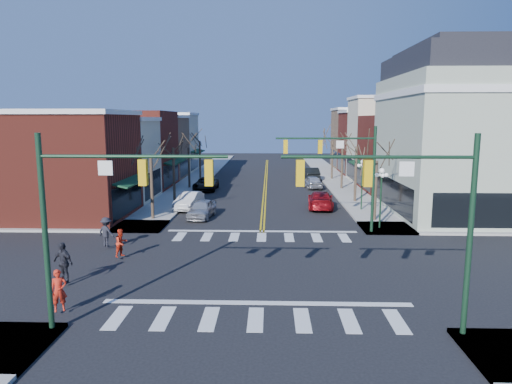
# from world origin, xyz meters

# --- Properties ---
(ground) EXTENTS (160.00, 160.00, 0.00)m
(ground) POSITION_xyz_m (0.00, 0.00, 0.00)
(ground) COLOR black
(ground) RESTS_ON ground
(sidewalk_left) EXTENTS (3.50, 70.00, 0.15)m
(sidewalk_left) POSITION_xyz_m (-8.75, 20.00, 0.07)
(sidewalk_left) COLOR #9E9B93
(sidewalk_left) RESTS_ON ground
(sidewalk_right) EXTENTS (3.50, 70.00, 0.15)m
(sidewalk_right) POSITION_xyz_m (8.75, 20.00, 0.07)
(sidewalk_right) COLOR #9E9B93
(sidewalk_right) RESTS_ON ground
(bldg_left_brick_a) EXTENTS (10.00, 8.50, 8.00)m
(bldg_left_brick_a) POSITION_xyz_m (-15.50, 11.75, 4.00)
(bldg_left_brick_a) COLOR maroon
(bldg_left_brick_a) RESTS_ON ground
(bldg_left_stucco_a) EXTENTS (10.00, 7.00, 7.50)m
(bldg_left_stucco_a) POSITION_xyz_m (-15.50, 19.50, 3.75)
(bldg_left_stucco_a) COLOR beige
(bldg_left_stucco_a) RESTS_ON ground
(bldg_left_brick_b) EXTENTS (10.00, 9.00, 8.50)m
(bldg_left_brick_b) POSITION_xyz_m (-15.50, 27.50, 4.25)
(bldg_left_brick_b) COLOR maroon
(bldg_left_brick_b) RESTS_ON ground
(bldg_left_tan) EXTENTS (10.00, 7.50, 7.80)m
(bldg_left_tan) POSITION_xyz_m (-15.50, 35.75, 3.90)
(bldg_left_tan) COLOR #997554
(bldg_left_tan) RESTS_ON ground
(bldg_left_stucco_b) EXTENTS (10.00, 8.00, 8.20)m
(bldg_left_stucco_b) POSITION_xyz_m (-15.50, 43.50, 4.10)
(bldg_left_stucco_b) COLOR beige
(bldg_left_stucco_b) RESTS_ON ground
(bldg_right_brick_a) EXTENTS (10.00, 8.50, 8.00)m
(bldg_right_brick_a) POSITION_xyz_m (15.50, 25.75, 4.00)
(bldg_right_brick_a) COLOR maroon
(bldg_right_brick_a) RESTS_ON ground
(bldg_right_stucco) EXTENTS (10.00, 7.00, 10.00)m
(bldg_right_stucco) POSITION_xyz_m (15.50, 33.50, 5.00)
(bldg_right_stucco) COLOR beige
(bldg_right_stucco) RESTS_ON ground
(bldg_right_brick_b) EXTENTS (10.00, 8.00, 8.50)m
(bldg_right_brick_b) POSITION_xyz_m (15.50, 41.00, 4.25)
(bldg_right_brick_b) COLOR maroon
(bldg_right_brick_b) RESTS_ON ground
(bldg_right_tan) EXTENTS (10.00, 8.00, 9.00)m
(bldg_right_tan) POSITION_xyz_m (15.50, 49.00, 4.50)
(bldg_right_tan) COLOR #997554
(bldg_right_tan) RESTS_ON ground
(victorian_corner) EXTENTS (12.25, 14.25, 13.30)m
(victorian_corner) POSITION_xyz_m (16.50, 14.50, 6.66)
(victorian_corner) COLOR #A6B29A
(victorian_corner) RESTS_ON ground
(traffic_mast_near_left) EXTENTS (6.60, 0.28, 7.20)m
(traffic_mast_near_left) POSITION_xyz_m (-5.55, -7.40, 4.71)
(traffic_mast_near_left) COLOR #14331E
(traffic_mast_near_left) RESTS_ON ground
(traffic_mast_near_right) EXTENTS (6.60, 0.28, 7.20)m
(traffic_mast_near_right) POSITION_xyz_m (5.55, -7.40, 4.71)
(traffic_mast_near_right) COLOR #14331E
(traffic_mast_near_right) RESTS_ON ground
(traffic_mast_far_right) EXTENTS (6.60, 0.28, 7.20)m
(traffic_mast_far_right) POSITION_xyz_m (5.55, 7.40, 4.71)
(traffic_mast_far_right) COLOR #14331E
(traffic_mast_far_right) RESTS_ON ground
(lamppost_corner) EXTENTS (0.36, 0.36, 4.33)m
(lamppost_corner) POSITION_xyz_m (8.20, 8.50, 2.96)
(lamppost_corner) COLOR #14331E
(lamppost_corner) RESTS_ON ground
(lamppost_midblock) EXTENTS (0.36, 0.36, 4.33)m
(lamppost_midblock) POSITION_xyz_m (8.20, 15.00, 2.96)
(lamppost_midblock) COLOR #14331E
(lamppost_midblock) RESTS_ON ground
(tree_left_a) EXTENTS (0.24, 0.24, 4.76)m
(tree_left_a) POSITION_xyz_m (-8.40, 11.00, 2.38)
(tree_left_a) COLOR #382B21
(tree_left_a) RESTS_ON ground
(tree_left_b) EXTENTS (0.24, 0.24, 5.04)m
(tree_left_b) POSITION_xyz_m (-8.40, 19.00, 2.52)
(tree_left_b) COLOR #382B21
(tree_left_b) RESTS_ON ground
(tree_left_c) EXTENTS (0.24, 0.24, 4.55)m
(tree_left_c) POSITION_xyz_m (-8.40, 27.00, 2.27)
(tree_left_c) COLOR #382B21
(tree_left_c) RESTS_ON ground
(tree_left_d) EXTENTS (0.24, 0.24, 4.90)m
(tree_left_d) POSITION_xyz_m (-8.40, 35.00, 2.45)
(tree_left_d) COLOR #382B21
(tree_left_d) RESTS_ON ground
(tree_right_a) EXTENTS (0.24, 0.24, 4.62)m
(tree_right_a) POSITION_xyz_m (8.40, 11.00, 2.31)
(tree_right_a) COLOR #382B21
(tree_right_a) RESTS_ON ground
(tree_right_b) EXTENTS (0.24, 0.24, 5.18)m
(tree_right_b) POSITION_xyz_m (8.40, 19.00, 2.59)
(tree_right_b) COLOR #382B21
(tree_right_b) RESTS_ON ground
(tree_right_c) EXTENTS (0.24, 0.24, 4.83)m
(tree_right_c) POSITION_xyz_m (8.40, 27.00, 2.42)
(tree_right_c) COLOR #382B21
(tree_right_c) RESTS_ON ground
(tree_right_d) EXTENTS (0.24, 0.24, 4.97)m
(tree_right_d) POSITION_xyz_m (8.40, 35.00, 2.48)
(tree_right_d) COLOR #382B21
(tree_right_d) RESTS_ON ground
(car_left_near) EXTENTS (2.09, 4.30, 1.41)m
(car_left_near) POSITION_xyz_m (-4.80, 12.05, 0.71)
(car_left_near) COLOR #B3B3B8
(car_left_near) RESTS_ON ground
(car_left_mid) EXTENTS (2.09, 4.63, 1.47)m
(car_left_mid) POSITION_xyz_m (-6.40, 15.41, 0.74)
(car_left_mid) COLOR silver
(car_left_mid) RESTS_ON ground
(car_left_far) EXTENTS (2.41, 5.05, 1.39)m
(car_left_far) POSITION_xyz_m (-6.40, 25.84, 0.70)
(car_left_far) COLOR black
(car_left_far) RESTS_ON ground
(car_right_near) EXTENTS (2.48, 5.27, 1.49)m
(car_right_near) POSITION_xyz_m (4.91, 16.10, 0.74)
(car_right_near) COLOR maroon
(car_right_near) RESTS_ON ground
(car_right_mid) EXTENTS (2.24, 4.37, 1.42)m
(car_right_mid) POSITION_xyz_m (5.25, 27.69, 0.71)
(car_right_mid) COLOR silver
(car_right_mid) RESTS_ON ground
(car_right_far) EXTENTS (1.95, 4.94, 1.60)m
(car_right_far) POSITION_xyz_m (5.72, 34.68, 0.80)
(car_right_far) COLOR black
(car_right_far) RESTS_ON ground
(pedestrian_red_a) EXTENTS (0.73, 0.64, 1.69)m
(pedestrian_red_a) POSITION_xyz_m (-7.76, -5.96, 0.99)
(pedestrian_red_a) COLOR red
(pedestrian_red_a) RESTS_ON sidewalk_left
(pedestrian_red_b) EXTENTS (0.89, 0.95, 1.56)m
(pedestrian_red_b) POSITION_xyz_m (-7.63, 1.24, 0.93)
(pedestrian_red_b) COLOR red
(pedestrian_red_b) RESTS_ON sidewalk_left
(pedestrian_dark_a) EXTENTS (1.22, 0.88, 1.92)m
(pedestrian_dark_a) POSITION_xyz_m (-9.02, -2.82, 1.11)
(pedestrian_dark_a) COLOR #22222A
(pedestrian_dark_a) RESTS_ON sidewalk_left
(pedestrian_dark_b) EXTENTS (1.32, 1.10, 1.78)m
(pedestrian_dark_b) POSITION_xyz_m (-9.16, 3.20, 1.04)
(pedestrian_dark_b) COLOR black
(pedestrian_dark_b) RESTS_ON sidewalk_left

